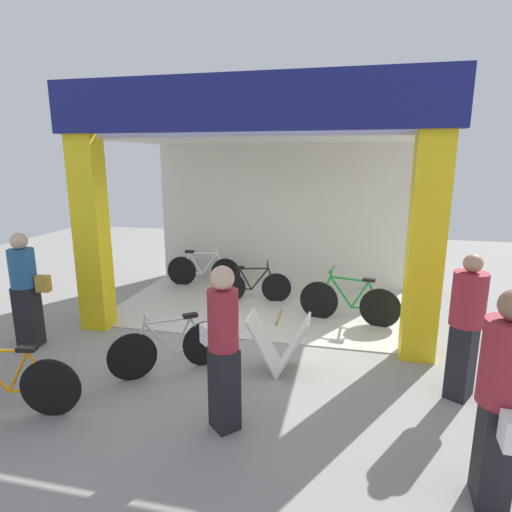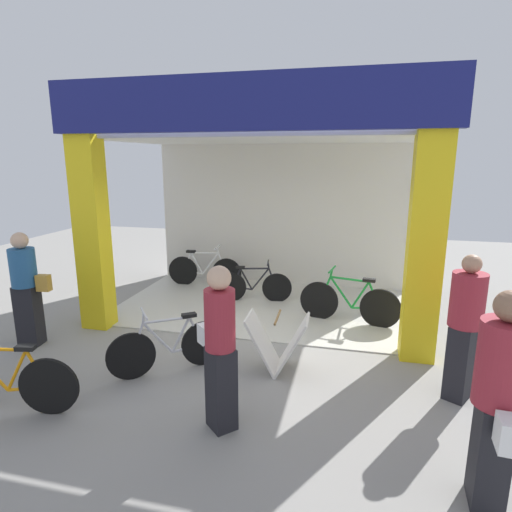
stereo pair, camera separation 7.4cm
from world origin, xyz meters
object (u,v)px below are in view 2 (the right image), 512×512
Objects in this scene: bicycle_parked_1 at (169,347)px; pedestrian_0 at (220,346)px; bicycle_inside_2 at (349,302)px; sandwich_board_sign at (277,343)px; pedestrian_2 at (26,287)px; pedestrian_1 at (498,398)px; pedestrian_3 at (465,325)px; bicycle_parked_0 at (3,383)px; bicycle_inside_0 at (204,270)px; bicycle_inside_1 at (254,286)px.

pedestrian_0 reaches higher than bicycle_parked_1.
bicycle_parked_1 is (-2.23, -2.24, -0.03)m from bicycle_inside_2.
sandwich_board_sign is 0.48× the size of pedestrian_2.
pedestrian_1 reaches higher than bicycle_inside_2.
pedestrian_3 is at bearing -3.91° from sandwich_board_sign.
sandwich_board_sign is at bearing 138.77° from pedestrian_1.
pedestrian_2 is (-1.03, 1.58, 0.53)m from bicycle_parked_0.
bicycle_inside_0 is 5.63m from pedestrian_3.
pedestrian_0 reaches higher than bicycle_inside_0.
bicycle_inside_0 is 3.74m from pedestrian_2.
pedestrian_1 reaches higher than bicycle_inside_0.
pedestrian_1 is 1.06× the size of pedestrian_2.
sandwich_board_sign is 0.46× the size of pedestrian_1.
pedestrian_2 is at bearing -157.13° from bicycle_inside_2.
bicycle_inside_1 is 3.88m from pedestrian_2.
pedestrian_1 is (1.17, -3.67, 0.58)m from bicycle_inside_2.
sandwich_board_sign is (2.23, -3.32, 0.02)m from bicycle_inside_0.
bicycle_inside_0 is 1.00× the size of bicycle_parked_0.
bicycle_parked_0 is (-0.47, -4.97, 0.01)m from bicycle_inside_0.
pedestrian_1 is at bearing -72.29° from bicycle_inside_2.
pedestrian_1 is 1.05× the size of pedestrian_3.
pedestrian_1 reaches higher than pedestrian_3.
sandwich_board_sign is (1.36, 0.36, 0.03)m from bicycle_parked_1.
bicycle_parked_1 is 1.41m from sandwich_board_sign.
bicycle_inside_1 is 0.80× the size of pedestrian_1.
bicycle_parked_1 is (1.34, 1.29, -0.02)m from bicycle_parked_0.
pedestrian_1 reaches higher than pedestrian_0.
bicycle_parked_1 reaches higher than bicycle_inside_1.
bicycle_inside_0 is 0.97× the size of bicycle_inside_2.
bicycle_parked_1 is 3.74m from pedestrian_1.
pedestrian_0 reaches higher than bicycle_parked_0.
bicycle_inside_1 is 0.86× the size of bicycle_inside_2.
bicycle_inside_0 is at bearing 123.93° from sandwich_board_sign.
bicycle_inside_0 is 0.95× the size of pedestrian_3.
bicycle_parked_0 is at bearing -57.06° from pedestrian_2.
bicycle_parked_0 is at bearing -135.42° from bicycle_inside_2.
pedestrian_1 is (4.75, -0.15, 0.58)m from bicycle_parked_0.
bicycle_inside_2 is 0.98× the size of pedestrian_2.
bicycle_parked_0 is at bearing -148.65° from sandwich_board_sign.
bicycle_inside_1 is at bearing 67.47° from bicycle_parked_0.
bicycle_parked_1 is 1.50m from pedestrian_0.
pedestrian_0 is (2.36, 0.33, 0.53)m from bicycle_parked_0.
pedestrian_3 is at bearing 24.95° from pedestrian_0.
bicycle_parked_0 is (-1.76, -4.23, 0.04)m from bicycle_inside_1.
bicycle_parked_1 is at bearing -97.96° from bicycle_inside_1.
bicycle_inside_1 is 0.83× the size of pedestrian_0.
bicycle_inside_0 is at bearing 141.76° from pedestrian_3.
pedestrian_3 reaches higher than bicycle_inside_2.
sandwich_board_sign is at bearing -114.95° from bicycle_inside_2.
bicycle_inside_0 reaches higher than sandwich_board_sign.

